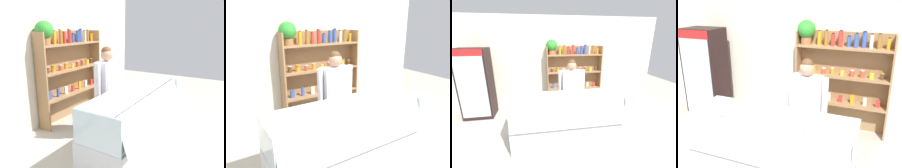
% 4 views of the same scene
% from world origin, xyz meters
% --- Properties ---
extents(ground_plane, '(12.00, 12.00, 0.00)m').
position_xyz_m(ground_plane, '(0.00, 0.00, 0.00)').
color(ground_plane, '#B7B2A3').
extents(back_wall, '(6.80, 0.10, 2.70)m').
position_xyz_m(back_wall, '(0.00, 2.02, 1.35)').
color(back_wall, silver).
rests_on(back_wall, ground).
extents(shelving_unit, '(1.68, 0.33, 2.03)m').
position_xyz_m(shelving_unit, '(0.58, 1.83, 1.19)').
color(shelving_unit, '#9E754C').
rests_on(shelving_unit, ground).
extents(deli_display_case, '(2.14, 0.77, 1.01)m').
position_xyz_m(deli_display_case, '(0.14, 0.02, 0.31)').
color(deli_display_case, silver).
rests_on(deli_display_case, ground).
extents(shop_clerk, '(0.64, 0.25, 1.61)m').
position_xyz_m(shop_clerk, '(0.39, 0.70, 0.95)').
color(shop_clerk, '#2D2D38').
rests_on(shop_clerk, ground).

